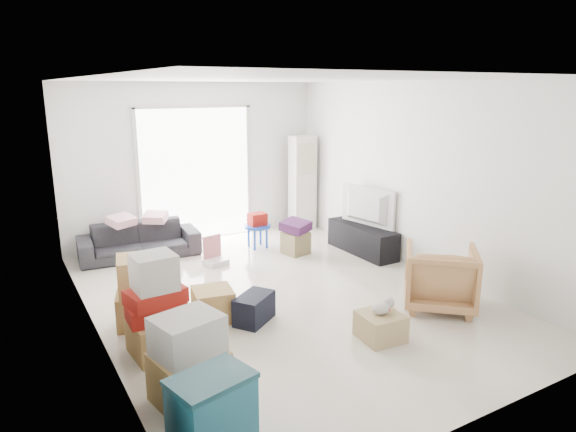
# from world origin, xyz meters

# --- Properties ---
(room_shell) EXTENTS (4.98, 6.48, 3.18)m
(room_shell) POSITION_xyz_m (0.00, 0.00, 1.35)
(room_shell) COLOR silver
(room_shell) RESTS_ON ground
(sliding_door) EXTENTS (2.10, 0.04, 2.33)m
(sliding_door) POSITION_xyz_m (0.00, 2.98, 1.24)
(sliding_door) COLOR white
(sliding_door) RESTS_ON room_shell
(ac_tower) EXTENTS (0.45, 0.30, 1.75)m
(ac_tower) POSITION_xyz_m (1.95, 2.65, 0.88)
(ac_tower) COLOR silver
(ac_tower) RESTS_ON room_shell
(tv_console) EXTENTS (0.41, 1.36, 0.45)m
(tv_console) POSITION_xyz_m (2.00, 0.89, 0.23)
(tv_console) COLOR black
(tv_console) RESTS_ON room_shell
(television) EXTENTS (0.79, 1.16, 0.14)m
(television) POSITION_xyz_m (2.00, 0.89, 0.52)
(television) COLOR black
(television) RESTS_ON tv_console
(sofa) EXTENTS (1.87, 0.70, 0.71)m
(sofa) POSITION_xyz_m (-1.16, 2.50, 0.36)
(sofa) COLOR #29292E
(sofa) RESTS_ON room_shell
(pillow_left) EXTENTS (0.45, 0.41, 0.11)m
(pillow_left) POSITION_xyz_m (-1.41, 2.50, 0.77)
(pillow_left) COLOR #F8B5C6
(pillow_left) RESTS_ON sofa
(pillow_right) EXTENTS (0.47, 0.46, 0.13)m
(pillow_right) POSITION_xyz_m (-0.90, 2.46, 0.78)
(pillow_right) COLOR #F8B5C6
(pillow_right) RESTS_ON sofa
(armchair) EXTENTS (1.12, 1.11, 0.84)m
(armchair) POSITION_xyz_m (1.48, -1.27, 0.42)
(armchair) COLOR tan
(armchair) RESTS_ON room_shell
(storage_bins) EXTENTS (0.65, 0.52, 0.65)m
(storage_bins) POSITION_xyz_m (-1.90, -2.33, 0.33)
(storage_bins) COLOR #144D61
(storage_bins) RESTS_ON room_shell
(box_stack_a) EXTENTS (0.65, 0.57, 0.77)m
(box_stack_a) POSITION_xyz_m (-1.80, -1.57, 0.37)
(box_stack_a) COLOR tan
(box_stack_a) RESTS_ON room_shell
(box_stack_b) EXTENTS (0.60, 0.55, 1.05)m
(box_stack_b) POSITION_xyz_m (-1.80, -0.65, 0.45)
(box_stack_b) COLOR tan
(box_stack_b) RESTS_ON room_shell
(box_stack_c) EXTENTS (0.63, 0.57, 0.80)m
(box_stack_c) POSITION_xyz_m (-1.77, 0.08, 0.39)
(box_stack_c) COLOR tan
(box_stack_c) RESTS_ON room_shell
(loose_box) EXTENTS (0.51, 0.51, 0.37)m
(loose_box) POSITION_xyz_m (-1.03, -0.20, 0.18)
(loose_box) COLOR tan
(loose_box) RESTS_ON room_shell
(duffel_bag) EXTENTS (0.58, 0.53, 0.32)m
(duffel_bag) POSITION_xyz_m (-0.65, -0.49, 0.16)
(duffel_bag) COLOR black
(duffel_bag) RESTS_ON room_shell
(ottoman) EXTENTS (0.42, 0.42, 0.36)m
(ottoman) POSITION_xyz_m (1.04, 1.39, 0.18)
(ottoman) COLOR #938055
(ottoman) RESTS_ON room_shell
(blanket) EXTENTS (0.52, 0.52, 0.14)m
(blanket) POSITION_xyz_m (1.04, 1.39, 0.43)
(blanket) COLOR #4C2154
(blanket) RESTS_ON ottoman
(kids_table) EXTENTS (0.45, 0.45, 0.59)m
(kids_table) POSITION_xyz_m (0.66, 1.99, 0.41)
(kids_table) COLOR #133FBB
(kids_table) RESTS_ON room_shell
(toy_walker) EXTENTS (0.37, 0.34, 0.43)m
(toy_walker) POSITION_xyz_m (-0.28, 1.59, 0.12)
(toy_walker) COLOR silver
(toy_walker) RESTS_ON room_shell
(wood_crate) EXTENTS (0.46, 0.46, 0.29)m
(wood_crate) POSITION_xyz_m (0.33, -1.54, 0.14)
(wood_crate) COLOR tan
(wood_crate) RESTS_ON room_shell
(plush_bunny) EXTENTS (0.30, 0.17, 0.15)m
(plush_bunny) POSITION_xyz_m (0.36, -1.53, 0.35)
(plush_bunny) COLOR #B2ADA8
(plush_bunny) RESTS_ON wood_crate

